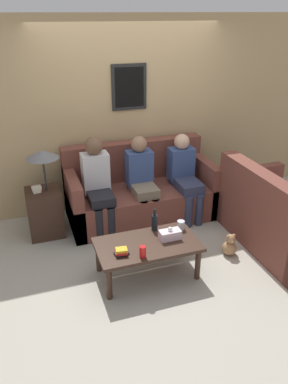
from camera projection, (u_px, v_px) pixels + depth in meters
ground_plane at (153, 234)px, 4.87m from camera, size 16.00×16.00×0.00m
wall_back at (129, 116)px, 5.18m from camera, size 9.00×0.08×2.60m
couch_main at (140, 193)px, 5.20m from camera, size 1.99×0.92×0.99m
couch_side at (279, 221)px, 4.50m from camera, size 0.92×1.60×0.99m
coffee_table at (147, 247)px, 3.97m from camera, size 1.09×0.60×0.41m
side_table_with_lamp at (45, 206)px, 4.71m from camera, size 0.46×0.42×1.14m
wine_bottle at (155, 222)px, 4.14m from camera, size 0.07×0.07×0.26m
drinking_glass at (181, 225)px, 4.18m from camera, size 0.08×0.08×0.10m
book_stack at (121, 252)px, 3.75m from camera, size 0.15×0.14×0.07m
soda_can at (143, 252)px, 3.70m from camera, size 0.07×0.07×0.12m
tissue_box at (170, 234)px, 4.00m from camera, size 0.23×0.12×0.15m
person_left at (98, 182)px, 4.72m from camera, size 0.34×0.60×1.22m
person_middle at (142, 177)px, 4.92m from camera, size 0.34×0.58×1.17m
person_right at (185, 174)px, 5.09m from camera, size 0.34×0.64×1.14m
teddy_bear at (230, 246)px, 4.41m from camera, size 0.17×0.17×0.27m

